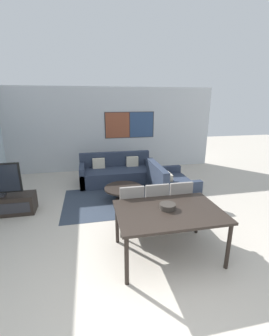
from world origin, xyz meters
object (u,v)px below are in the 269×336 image
sofa_side (168,186)px  dining_chair_right (178,202)px  dining_chair_left (131,207)px  sofa_main (116,173)px  dining_chair_centre (155,205)px  fruit_bowl (168,206)px  coffee_table (124,190)px  dining_table (169,215)px

sofa_side → dining_chair_right: dining_chair_right is taller
dining_chair_left → sofa_main: bearing=88.1°
dining_chair_centre → fruit_bowl: 0.73m
dining_chair_right → fruit_bowl: size_ratio=3.81×
sofa_main → dining_chair_right: (0.82, -2.77, 0.25)m
coffee_table → dining_chair_centre: size_ratio=0.97×
dining_chair_centre → dining_chair_right: 0.45m
sofa_side → dining_chair_right: 1.51m
sofa_main → fruit_bowl: (0.36, -3.44, 0.54)m
sofa_main → dining_chair_right: bearing=-73.6°
dining_table → dining_chair_right: (0.45, 0.73, -0.18)m
coffee_table → dining_chair_centre: dining_chair_centre is taller
dining_chair_centre → dining_chair_right: bearing=0.6°
sofa_main → dining_table: size_ratio=1.34×
dining_table → dining_chair_centre: size_ratio=1.67×
fruit_bowl → sofa_side: bearing=69.1°
dining_chair_centre → sofa_side: bearing=61.1°
dining_chair_left → sofa_side: bearing=49.4°
dining_table → sofa_side: bearing=69.8°
dining_table → fruit_bowl: bearing=96.2°
sofa_side → coffee_table: sofa_side is taller
dining_table → dining_chair_right: 0.88m
dining_chair_left → fruit_bowl: 0.85m
coffee_table → dining_chair_right: bearing=-60.0°
sofa_main → dining_chair_right: size_ratio=2.23×
fruit_bowl → sofa_main: bearing=95.9°
sofa_main → coffee_table: (0.00, -1.36, -0.02)m
sofa_main → dining_chair_centre: size_ratio=2.23×
fruit_bowl → dining_chair_left: bearing=124.5°
dining_chair_right → fruit_bowl: 0.87m
coffee_table → fruit_bowl: bearing=-80.3°
sofa_side → dining_chair_centre: 1.68m
coffee_table → dining_chair_right: 1.65m
dining_chair_centre → dining_chair_right: (0.45, 0.00, 0.00)m
dining_table → fruit_bowl: 0.13m
coffee_table → dining_chair_left: 1.46m
dining_chair_centre → fruit_bowl: (-0.01, -0.67, 0.30)m
sofa_main → dining_chair_left: (-0.09, -2.79, 0.25)m
fruit_bowl → dining_table: bearing=-83.8°
dining_chair_left → dining_chair_centre: bearing=1.9°
sofa_side → sofa_main: bearing=41.4°
fruit_bowl → coffee_table: bearing=99.7°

